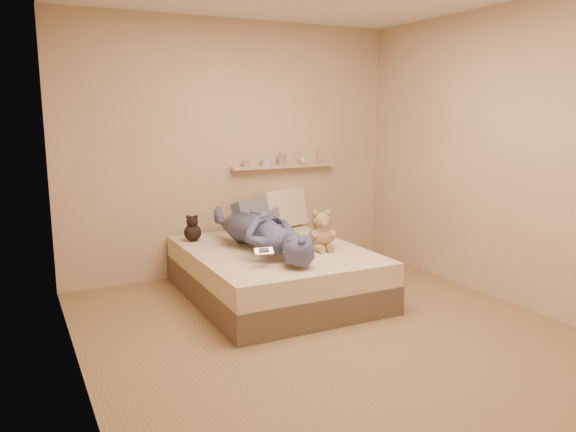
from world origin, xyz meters
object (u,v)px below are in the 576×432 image
dark_plush (193,230)px  game_console (264,251)px  teddy_bear (321,233)px  bed (274,272)px  person (262,231)px  wall_shelf (284,166)px  pillow_cream (283,209)px  pillow_grey (257,217)px

dark_plush → game_console: bearing=-78.6°
dark_plush → teddy_bear: bearing=-41.7°
bed → game_console: size_ratio=11.84×
game_console → bed: bearing=57.1°
game_console → person: 0.55m
game_console → dark_plush: size_ratio=0.62×
wall_shelf → dark_plush: bearing=-165.8°
pillow_cream → wall_shelf: (0.05, 0.08, 0.45)m
game_console → wall_shelf: (0.89, 1.44, 0.52)m
bed → pillow_cream: bearing=58.8°
bed → teddy_bear: teddy_bear is taller
dark_plush → pillow_cream: (1.08, 0.21, 0.09)m
game_console → pillow_grey: size_ratio=0.32×
bed → wall_shelf: size_ratio=1.58×
game_console → person: size_ratio=0.10×
wall_shelf → pillow_cream: bearing=-120.6°
pillow_cream → person: bearing=-126.6°
game_console → teddy_bear: (0.71, 0.31, 0.02)m
dark_plush → wall_shelf: bearing=14.2°
bed → teddy_bear: 0.57m
bed → teddy_bear: (0.37, -0.22, 0.38)m
teddy_bear → person: (-0.50, 0.19, 0.03)m
pillow_cream → pillow_grey: (-0.37, -0.14, -0.03)m
game_console → dark_plush: (-0.23, 1.15, -0.02)m
pillow_grey → wall_shelf: (0.42, 0.22, 0.48)m
teddy_bear → wall_shelf: (0.18, 1.13, 0.50)m
teddy_bear → bed: bearing=149.4°
dark_plush → pillow_grey: size_ratio=0.52×
bed → pillow_grey: bearing=79.2°
game_console → pillow_cream: 1.60m
bed → pillow_cream: size_ratio=3.45×
bed → wall_shelf: (0.55, 0.91, 0.88)m
person → wall_shelf: 1.25m
bed → pillow_cream: 1.06m
bed → wall_shelf: bearing=58.8°
pillow_cream → wall_shelf: 0.46m
game_console → wall_shelf: 1.77m
bed → person: person is taller
pillow_grey → pillow_cream: bearing=20.7°
person → wall_shelf: wall_shelf is taller
dark_plush → pillow_grey: 0.71m
dark_plush → person: person is taller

